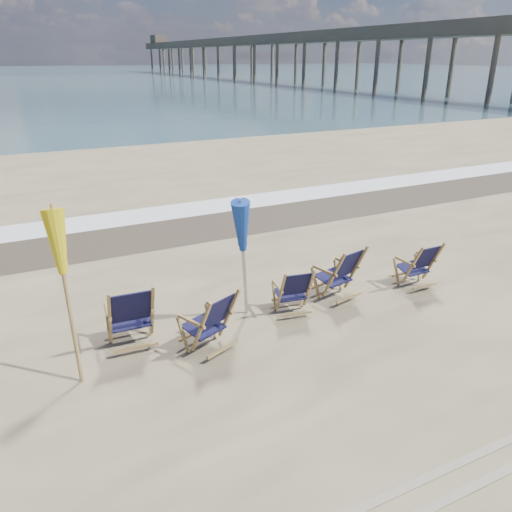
# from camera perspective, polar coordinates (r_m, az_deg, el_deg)

# --- Properties ---
(ocean) EXTENTS (400.00, 400.00, 0.00)m
(ocean) POSITION_cam_1_polar(r_m,az_deg,el_deg) (133.08, -26.23, 18.05)
(ocean) COLOR #3C5B65
(ocean) RESTS_ON ground
(surf_foam) EXTENTS (200.00, 1.40, 0.01)m
(surf_foam) POSITION_cam_1_polar(r_m,az_deg,el_deg) (14.34, -10.94, 4.83)
(surf_foam) COLOR silver
(surf_foam) RESTS_ON ground
(wet_sand_strip) EXTENTS (200.00, 2.60, 0.00)m
(wet_sand_strip) POSITION_cam_1_polar(r_m,az_deg,el_deg) (12.96, -9.09, 3.12)
(wet_sand_strip) COLOR #42362A
(wet_sand_strip) RESTS_ON ground
(beach_chair_0) EXTENTS (0.75, 0.83, 1.10)m
(beach_chair_0) POSITION_cam_1_polar(r_m,az_deg,el_deg) (7.64, -11.74, -6.45)
(beach_chair_0) COLOR black
(beach_chair_0) RESTS_ON ground
(beach_chair_1) EXTENTS (0.88, 0.93, 1.02)m
(beach_chair_1) POSITION_cam_1_polar(r_m,az_deg,el_deg) (7.52, -3.08, -6.81)
(beach_chair_1) COLOR black
(beach_chair_1) RESTS_ON ground
(beach_chair_2) EXTENTS (0.67, 0.73, 0.89)m
(beach_chair_2) POSITION_cam_1_polar(r_m,az_deg,el_deg) (8.47, 6.09, -3.90)
(beach_chair_2) COLOR black
(beach_chair_2) RESTS_ON ground
(beach_chair_3) EXTENTS (0.82, 0.88, 1.05)m
(beach_chair_3) POSITION_cam_1_polar(r_m,az_deg,el_deg) (9.19, 11.35, -1.54)
(beach_chair_3) COLOR black
(beach_chair_3) RESTS_ON ground
(beach_chair_4) EXTENTS (0.62, 0.69, 0.95)m
(beach_chair_4) POSITION_cam_1_polar(r_m,az_deg,el_deg) (10.01, 19.60, -0.76)
(beach_chair_4) COLOR black
(beach_chair_4) RESTS_ON ground
(umbrella_yellow) EXTENTS (0.30, 0.30, 2.34)m
(umbrella_yellow) POSITION_cam_1_polar(r_m,az_deg,el_deg) (6.78, -21.42, 0.34)
(umbrella_yellow) COLOR olive
(umbrella_yellow) RESTS_ON ground
(umbrella_blue) EXTENTS (0.30, 0.30, 2.13)m
(umbrella_blue) POSITION_cam_1_polar(r_m,az_deg,el_deg) (7.82, -1.44, 3.22)
(umbrella_blue) COLOR #A5A5AD
(umbrella_blue) RESTS_ON ground
(fishing_pier) EXTENTS (4.40, 140.00, 9.30)m
(fishing_pier) POSITION_cam_1_polar(r_m,az_deg,el_deg) (89.24, 1.47, 22.25)
(fishing_pier) COLOR brown
(fishing_pier) RESTS_ON ground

